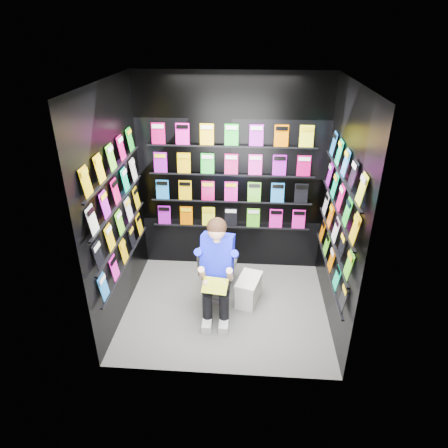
{
  "coord_description": "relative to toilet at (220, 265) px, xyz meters",
  "views": [
    {
      "loc": [
        0.25,
        -3.81,
        3.11
      ],
      "look_at": [
        -0.03,
        0.15,
        1.07
      ],
      "focal_mm": 32.0,
      "sensor_mm": 36.0,
      "label": 1
    }
  ],
  "objects": [
    {
      "name": "floor",
      "position": [
        0.09,
        -0.38,
        -0.37
      ],
      "size": [
        2.4,
        2.4,
        0.0
      ],
      "primitive_type": "plane",
      "color": "#62625F",
      "rests_on": "ground"
    },
    {
      "name": "comics_left",
      "position": [
        -1.08,
        -0.38,
        0.94
      ],
      "size": [
        0.06,
        1.7,
        1.37
      ],
      "primitive_type": null,
      "color": "#D56500",
      "rests_on": "wall_left"
    },
    {
      "name": "wall_back",
      "position": [
        0.09,
        0.62,
        0.93
      ],
      "size": [
        2.4,
        0.04,
        2.6
      ],
      "primitive_type": "cube",
      "color": "black",
      "rests_on": "floor"
    },
    {
      "name": "longbox",
      "position": [
        0.36,
        -0.22,
        -0.22
      ],
      "size": [
        0.32,
        0.45,
        0.3
      ],
      "primitive_type": "cube",
      "rotation": [
        0.0,
        0.0,
        -0.27
      ],
      "color": "white",
      "rests_on": "floor"
    },
    {
      "name": "longbox_lid",
      "position": [
        0.36,
        -0.22,
        -0.05
      ],
      "size": [
        0.35,
        0.48,
        0.03
      ],
      "primitive_type": "cube",
      "rotation": [
        0.0,
        0.0,
        -0.27
      ],
      "color": "white",
      "rests_on": "longbox"
    },
    {
      "name": "wall_front",
      "position": [
        0.09,
        -1.38,
        0.93
      ],
      "size": [
        2.4,
        0.04,
        2.6
      ],
      "primitive_type": "cube",
      "color": "black",
      "rests_on": "floor"
    },
    {
      "name": "held_comic",
      "position": [
        -0.0,
        -0.73,
        0.21
      ],
      "size": [
        0.29,
        0.19,
        0.11
      ],
      "primitive_type": "cube",
      "rotation": [
        -0.96,
        0.0,
        -0.13
      ],
      "color": "green",
      "rests_on": "reader"
    },
    {
      "name": "comics_right",
      "position": [
        1.26,
        -0.38,
        0.94
      ],
      "size": [
        0.06,
        1.7,
        1.37
      ],
      "primitive_type": null,
      "color": "#D56500",
      "rests_on": "wall_right"
    },
    {
      "name": "ceiling",
      "position": [
        0.09,
        -0.38,
        2.23
      ],
      "size": [
        2.4,
        2.4,
        0.0
      ],
      "primitive_type": "plane",
      "color": "white",
      "rests_on": "floor"
    },
    {
      "name": "comics_back",
      "position": [
        0.09,
        0.59,
        0.94
      ],
      "size": [
        2.1,
        0.06,
        1.37
      ],
      "primitive_type": null,
      "color": "#D56500",
      "rests_on": "wall_back"
    },
    {
      "name": "wall_right",
      "position": [
        1.29,
        -0.38,
        0.93
      ],
      "size": [
        0.04,
        2.0,
        2.6
      ],
      "primitive_type": "cube",
      "color": "black",
      "rests_on": "floor"
    },
    {
      "name": "reader",
      "position": [
        0.0,
        -0.38,
        0.38
      ],
      "size": [
        0.58,
        0.77,
        1.31
      ],
      "primitive_type": null,
      "rotation": [
        0.0,
        0.0,
        -0.13
      ],
      "color": "#050DE1",
      "rests_on": "toilet"
    },
    {
      "name": "toilet",
      "position": [
        0.0,
        0.0,
        0.0
      ],
      "size": [
        0.51,
        0.8,
        0.73
      ],
      "primitive_type": "imported",
      "rotation": [
        0.0,
        0.0,
        3.01
      ],
      "color": "white",
      "rests_on": "floor"
    },
    {
      "name": "wall_left",
      "position": [
        -1.11,
        -0.38,
        0.93
      ],
      "size": [
        0.04,
        2.0,
        2.6
      ],
      "primitive_type": "cube",
      "color": "black",
      "rests_on": "floor"
    }
  ]
}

